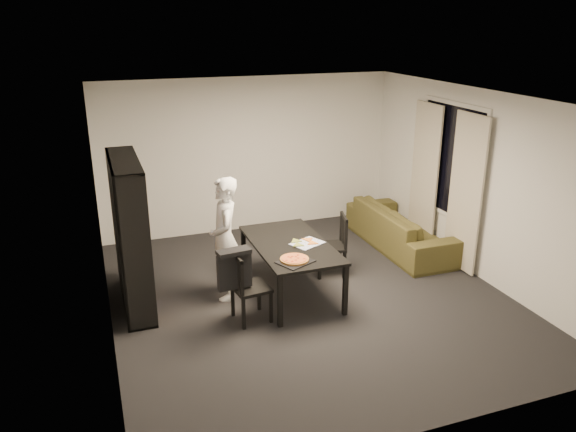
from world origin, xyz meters
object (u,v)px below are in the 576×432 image
object	(u,v)px
dining_table	(291,248)
person	(225,239)
chair_right	(336,241)
baking_tray	(295,262)
pepperoni_pizza	(294,259)
bookshelf	(131,234)
chair_left	(244,283)
sofa	(401,228)

from	to	relation	value
dining_table	person	world-z (taller)	person
chair_right	person	xyz separation A→B (m)	(-1.64, -0.15, 0.31)
baking_tray	pepperoni_pizza	size ratio (longest dim) A/B	1.14
bookshelf	chair_left	world-z (taller)	bookshelf
pepperoni_pizza	sofa	world-z (taller)	pepperoni_pizza
person	pepperoni_pizza	bearing A→B (deg)	50.16
bookshelf	sofa	size ratio (longest dim) A/B	0.85
pepperoni_pizza	sofa	distance (m)	2.79
baking_tray	chair_left	bearing A→B (deg)	174.88
baking_tray	sofa	xyz separation A→B (m)	(2.35, 1.47, -0.39)
sofa	person	bearing A→B (deg)	103.03
dining_table	sofa	distance (m)	2.39
chair_left	pepperoni_pizza	bearing A→B (deg)	-98.90
bookshelf	baking_tray	xyz separation A→B (m)	(1.82, -0.99, -0.24)
pepperoni_pizza	dining_table	bearing A→B (deg)	74.60
chair_left	chair_right	xyz separation A→B (m)	(1.59, 0.86, -0.00)
bookshelf	baking_tray	size ratio (longest dim) A/B	4.75
person	baking_tray	size ratio (longest dim) A/B	4.05
dining_table	chair_right	size ratio (longest dim) A/B	1.92
chair_right	bookshelf	bearing A→B (deg)	-77.49
pepperoni_pizza	sofa	xyz separation A→B (m)	(2.35, 1.44, -0.41)
chair_left	sofa	bearing A→B (deg)	-71.22
dining_table	chair_right	bearing A→B (deg)	22.26
chair_right	sofa	bearing A→B (deg)	125.78
dining_table	chair_right	world-z (taller)	chair_right
chair_right	baking_tray	world-z (taller)	chair_right
person	pepperoni_pizza	size ratio (longest dim) A/B	4.63
baking_tray	bookshelf	bearing A→B (deg)	151.60
chair_left	pepperoni_pizza	world-z (taller)	chair_left
dining_table	chair_left	distance (m)	0.95
chair_left	person	world-z (taller)	person
person	pepperoni_pizza	distance (m)	1.01
dining_table	sofa	world-z (taller)	dining_table
pepperoni_pizza	bookshelf	bearing A→B (deg)	152.35
bookshelf	sofa	distance (m)	4.25
dining_table	baking_tray	distance (m)	0.61
dining_table	sofa	size ratio (longest dim) A/B	0.76
bookshelf	chair_right	world-z (taller)	bookshelf
dining_table	person	xyz separation A→B (m)	(-0.83, 0.19, 0.17)
chair_left	baking_tray	bearing A→B (deg)	-101.74
chair_right	pepperoni_pizza	size ratio (longest dim) A/B	2.52
dining_table	person	bearing A→B (deg)	167.32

